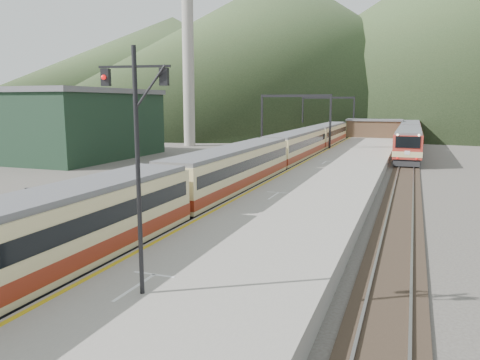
% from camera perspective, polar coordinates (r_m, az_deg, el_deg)
% --- Properties ---
extents(track_main, '(2.60, 200.00, 0.23)m').
position_cam_1_polar(track_main, '(48.28, 5.74, 1.22)').
color(track_main, black).
rests_on(track_main, ground).
extents(track_far, '(2.60, 200.00, 0.23)m').
position_cam_1_polar(track_far, '(49.75, 0.16, 1.51)').
color(track_far, black).
rests_on(track_far, ground).
extents(track_second, '(2.60, 200.00, 0.23)m').
position_cam_1_polar(track_second, '(46.77, 19.50, 0.47)').
color(track_second, black).
rests_on(track_second, ground).
extents(platform, '(8.00, 100.00, 1.00)m').
position_cam_1_polar(platform, '(45.18, 11.99, 1.06)').
color(platform, gray).
rests_on(platform, ground).
extents(gantry_near, '(9.55, 0.25, 8.00)m').
position_cam_1_polar(gantry_near, '(63.05, 6.77, 8.15)').
color(gantry_near, black).
rests_on(gantry_near, ground).
extents(gantry_far, '(9.55, 0.25, 8.00)m').
position_cam_1_polar(gantry_far, '(87.54, 10.67, 8.38)').
color(gantry_far, black).
rests_on(gantry_far, ground).
extents(warehouse, '(14.50, 20.50, 8.60)m').
position_cam_1_polar(warehouse, '(62.72, -19.44, 6.51)').
color(warehouse, black).
rests_on(warehouse, ground).
extents(smokestack, '(1.80, 1.80, 30.00)m').
position_cam_1_polar(smokestack, '(76.68, -6.35, 15.41)').
color(smokestack, '#9E998E').
rests_on(smokestack, ground).
extents(station_shed, '(9.40, 4.40, 3.10)m').
position_cam_1_polar(station_shed, '(84.62, 16.05, 6.11)').
color(station_shed, '#4C3725').
rests_on(station_shed, platform).
extents(hill_a, '(180.00, 180.00, 60.00)m').
position_cam_1_polar(hill_a, '(204.34, 5.65, 15.85)').
color(hill_a, '#2C3F21').
rests_on(hill_a, ground).
extents(hill_b, '(220.00, 220.00, 75.00)m').
position_cam_1_polar(hill_b, '(238.93, 25.48, 15.88)').
color(hill_b, '#2C3F21').
rests_on(hill_b, ground).
extents(hill_d, '(200.00, 200.00, 55.00)m').
position_cam_1_polar(hill_d, '(280.16, -8.09, 13.53)').
color(hill_d, '#2C3F21').
rests_on(hill_d, ground).
extents(main_train, '(2.83, 77.57, 3.45)m').
position_cam_1_polar(main_train, '(42.84, 3.94, 2.76)').
color(main_train, '#D0C082').
rests_on(main_train, track_main).
extents(second_train, '(3.00, 61.59, 3.67)m').
position_cam_1_polar(second_train, '(82.71, 20.03, 5.49)').
color(second_train, '#A72C23').
rests_on(second_train, track_second).
extents(signal_mast, '(2.18, 0.52, 7.53)m').
position_cam_1_polar(signal_mast, '(14.27, -12.43, 3.84)').
color(signal_mast, black).
rests_on(signal_mast, platform).
extents(short_signal_b, '(0.27, 0.24, 2.27)m').
position_cam_1_polar(short_signal_b, '(41.44, -0.53, 1.87)').
color(short_signal_b, black).
rests_on(short_signal_b, ground).
extents(short_signal_c, '(0.26, 0.22, 2.27)m').
position_cam_1_polar(short_signal_c, '(28.34, -24.41, -2.50)').
color(short_signal_c, black).
rests_on(short_signal_c, ground).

